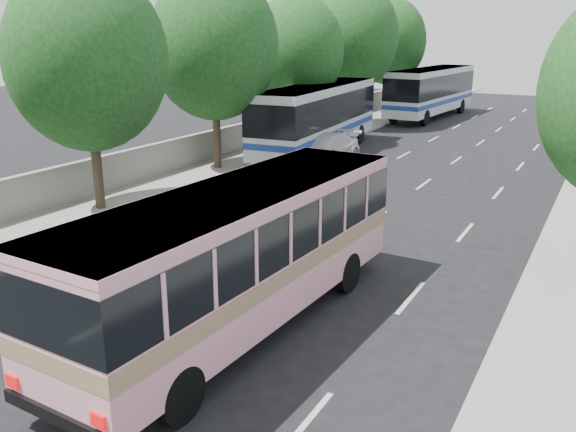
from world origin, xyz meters
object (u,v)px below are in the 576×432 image
Objects in this scene: tour_coach_front at (317,113)px; pink_taxi at (300,190)px; tour_coach_rear at (432,88)px; pink_bus at (241,244)px; white_pickup at (321,151)px.

pink_taxi is at bearing -72.19° from tour_coach_front.
tour_coach_rear is (-2.91, 27.86, 1.51)m from pink_taxi.
pink_taxi is 0.36× the size of tour_coach_front.
white_pickup is (-5.80, 16.34, -1.21)m from pink_bus.
pink_bus is at bearing -69.31° from white_pickup.
tour_coach_front is 0.99× the size of tour_coach_rear.
tour_coach_rear reaches higher than pink_taxi.
tour_coach_rear is (-0.41, 20.73, 1.47)m from white_pickup.
pink_taxi is at bearing -80.19° from tour_coach_rear.
white_pickup is at bearing -65.53° from tour_coach_front.
tour_coach_front is (-7.60, 19.55, 0.23)m from pink_bus.
pink_bus is 0.80× the size of tour_coach_rear.
tour_coach_front is at bearing 120.38° from white_pickup.
tour_coach_front is at bearing 114.11° from pink_bus.
tour_coach_front reaches higher than white_pickup.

